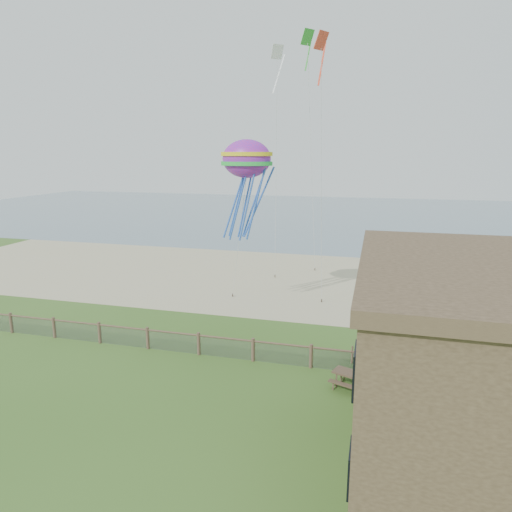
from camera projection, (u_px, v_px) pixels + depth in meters
The scene contains 9 objects.
ground at pixel (213, 426), 17.98m from camera, with size 160.00×160.00×0.00m, color #385C1F.
sand_beach at pixel (302, 280), 38.73m from camera, with size 72.00×20.00×0.02m, color tan.
ocean at pixel (342, 215), 80.23m from camera, with size 160.00×68.00×0.02m, color slate.
chainlink_fence at pixel (253, 351), 23.52m from camera, with size 36.20×0.20×1.25m, color #4C392B, non-canonical shape.
picnic_table at pixel (355, 381), 20.71m from camera, with size 1.98×1.50×0.84m, color brown, non-canonical shape.
octopus_kite at pixel (247, 187), 29.10m from camera, with size 3.34×2.35×6.87m, color #ED2566, non-canonical shape.
kite_white at pixel (277, 65), 31.99m from camera, with size 1.00×0.70×2.80m, color white, non-canonical shape.
kite_red at pixel (321, 54), 25.73m from camera, with size 1.02×0.70×2.40m, color #EF472A, non-canonical shape.
kite_green at pixel (307, 46), 34.29m from camera, with size 1.17×0.70×2.45m, color green, non-canonical shape.
Camera 1 is at (5.74, -15.11, 10.49)m, focal length 32.00 mm.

